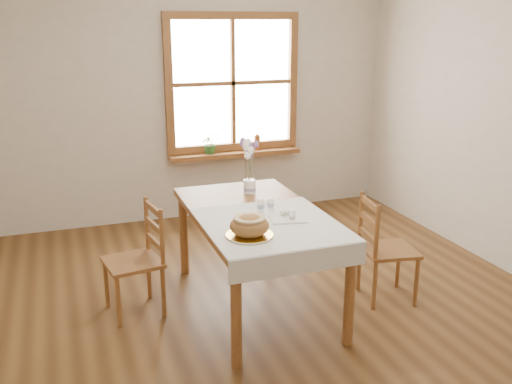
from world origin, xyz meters
The scene contains 18 objects.
ground centered at (0.00, 0.00, 0.00)m, with size 5.00×5.00×0.00m, color brown.
room_walls centered at (0.00, 0.00, 1.71)m, with size 4.60×5.10×2.65m.
window centered at (0.50, 2.47, 1.45)m, with size 1.46×0.08×1.46m.
window_sill centered at (0.50, 2.40, 0.69)m, with size 1.46×0.20×0.05m.
dining_table centered at (0.00, 0.30, 0.66)m, with size 0.90×1.60×0.75m.
table_linen centered at (0.00, 0.00, 0.76)m, with size 0.91×0.99×0.01m, color white.
chair_left centered at (-0.89, 0.49, 0.41)m, with size 0.39×0.41×0.83m, color #8F5E2C, non-canonical shape.
chair_right centered at (1.00, 0.06, 0.42)m, with size 0.39×0.41×0.83m, color #8F5E2C, non-canonical shape.
bread_plate centered at (-0.22, -0.19, 0.77)m, with size 0.30×0.30×0.02m, color white.
bread_loaf centered at (-0.22, -0.19, 0.85)m, with size 0.25×0.25×0.14m, color #B2813F.
egg_napkin centered at (0.15, 0.04, 0.77)m, with size 0.24×0.21×0.01m, color white.
eggs centered at (0.15, 0.04, 0.79)m, with size 0.19×0.17×0.04m, color white, non-canonical shape.
salt_shaker centered at (0.02, 0.25, 0.81)m, with size 0.05×0.05×0.10m, color white.
pepper_shaker centered at (0.10, 0.28, 0.81)m, with size 0.05×0.05×0.09m, color white.
flower_vase centered at (0.10, 0.74, 0.80)m, with size 0.10×0.10×0.11m, color white.
lavender_bouquet centered at (0.10, 0.74, 1.02)m, with size 0.17×0.17×0.33m, color #7C5AA0, non-canonical shape.
potted_plant centered at (0.22, 2.40, 0.80)m, with size 0.20×0.22×0.17m, color #2C6829.
amber_bottle centered at (0.76, 2.40, 0.81)m, with size 0.06×0.06×0.18m, color #964C1B.
Camera 1 is at (-1.32, -3.43, 2.09)m, focal length 40.00 mm.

